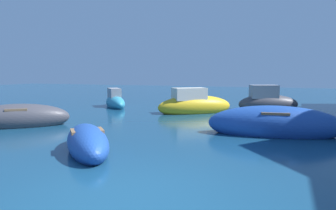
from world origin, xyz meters
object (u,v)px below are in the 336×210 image
at_px(moored_boat_2, 18,118).
at_px(moored_boat_4, 115,101).
at_px(moored_boat_1, 267,102).
at_px(moored_boat_5, 87,143).
at_px(moored_boat_6, 274,124).
at_px(moored_boat_0, 194,105).

relative_size(moored_boat_2, moored_boat_4, 1.22).
bearing_deg(moored_boat_1, moored_boat_4, 171.39).
xyz_separation_m(moored_boat_1, moored_boat_2, (-8.64, -9.08, -0.11)).
bearing_deg(moored_boat_5, moored_boat_1, -59.53).
relative_size(moored_boat_1, moored_boat_2, 0.94).
bearing_deg(moored_boat_4, moored_boat_6, 18.33).
xyz_separation_m(moored_boat_1, moored_boat_5, (-3.82, -11.47, -0.17)).
bearing_deg(moored_boat_6, moored_boat_1, 88.73).
bearing_deg(moored_boat_1, moored_boat_6, -105.27).
bearing_deg(moored_boat_6, moored_boat_2, -175.59).
height_order(moored_boat_1, moored_boat_5, moored_boat_1).
height_order(moored_boat_5, moored_boat_6, moored_boat_6).
height_order(moored_boat_0, moored_boat_5, moored_boat_0).
xyz_separation_m(moored_boat_0, moored_boat_4, (-5.20, 1.03, -0.08)).
height_order(moored_boat_0, moored_boat_2, moored_boat_0).
bearing_deg(moored_boat_2, moored_boat_6, 150.22).
height_order(moored_boat_4, moored_boat_5, moored_boat_4).
xyz_separation_m(moored_boat_2, moored_boat_4, (0.02, 7.32, 0.02)).
height_order(moored_boat_0, moored_boat_6, moored_boat_0).
distance_m(moored_boat_1, moored_boat_6, 7.38).
relative_size(moored_boat_0, moored_boat_2, 1.04).
bearing_deg(moored_boat_0, moored_boat_2, -168.80).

